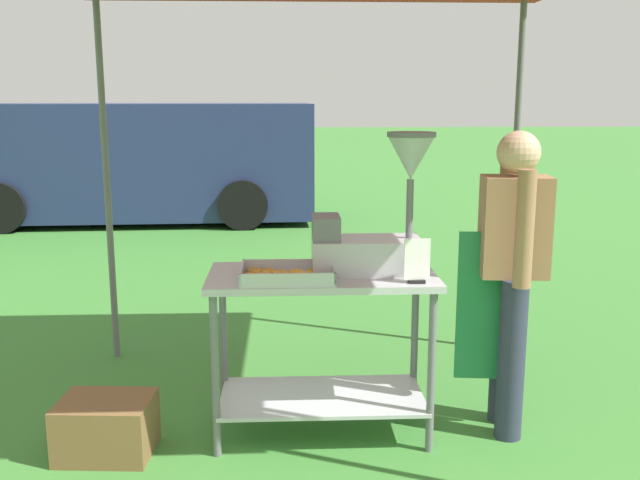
{
  "coord_description": "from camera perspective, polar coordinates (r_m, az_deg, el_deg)",
  "views": [
    {
      "loc": [
        -0.17,
        -2.64,
        1.77
      ],
      "look_at": [
        -0.0,
        1.09,
        1.02
      ],
      "focal_mm": 39.59,
      "sensor_mm": 36.0,
      "label": 1
    }
  ],
  "objects": [
    {
      "name": "ground_plane",
      "position": [
        8.82,
        -1.45,
        -0.16
      ],
      "size": [
        70.0,
        70.0,
        0.0
      ],
      "primitive_type": "plane",
      "color": "#3D7F33"
    },
    {
      "name": "donut_cart",
      "position": [
        3.71,
        0.14,
        -6.62
      ],
      "size": [
        1.17,
        0.58,
        0.88
      ],
      "color": "#B7B7BC",
      "rests_on": "ground"
    },
    {
      "name": "donut_tray",
      "position": [
        3.51,
        -2.74,
        -2.9
      ],
      "size": [
        0.47,
        0.32,
        0.07
      ],
      "color": "#B7B7BC",
      "rests_on": "donut_cart"
    },
    {
      "name": "donut_fryer",
      "position": [
        3.63,
        4.56,
        1.29
      ],
      "size": [
        0.62,
        0.28,
        0.72
      ],
      "color": "#B7B7BC",
      "rests_on": "donut_cart"
    },
    {
      "name": "menu_sign",
      "position": [
        3.47,
        7.85,
        -1.97
      ],
      "size": [
        0.13,
        0.05,
        0.22
      ],
      "color": "black",
      "rests_on": "donut_cart"
    },
    {
      "name": "vendor",
      "position": [
        3.81,
        15.19,
        -2.14
      ],
      "size": [
        0.46,
        0.54,
        1.61
      ],
      "color": "#2D3347",
      "rests_on": "ground"
    },
    {
      "name": "supply_crate",
      "position": [
        3.83,
        -16.89,
        -14.26
      ],
      "size": [
        0.48,
        0.38,
        0.29
      ],
      "color": "brown",
      "rests_on": "ground"
    },
    {
      "name": "van_navy",
      "position": [
        10.7,
        -14.75,
        6.27
      ],
      "size": [
        5.22,
        2.24,
        1.69
      ],
      "color": "navy",
      "rests_on": "ground"
    }
  ]
}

